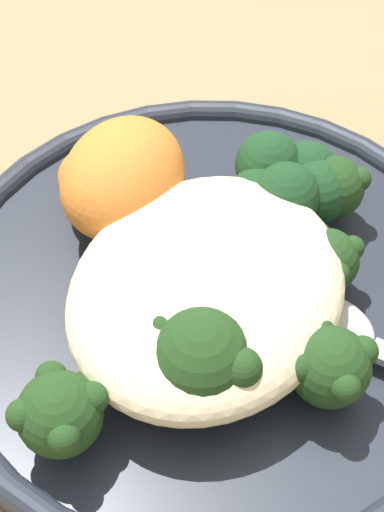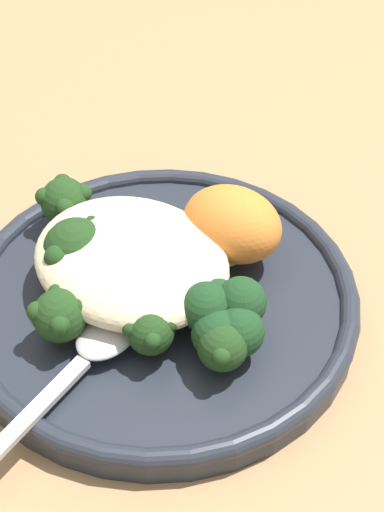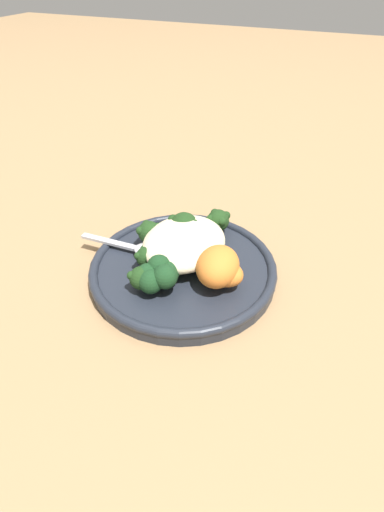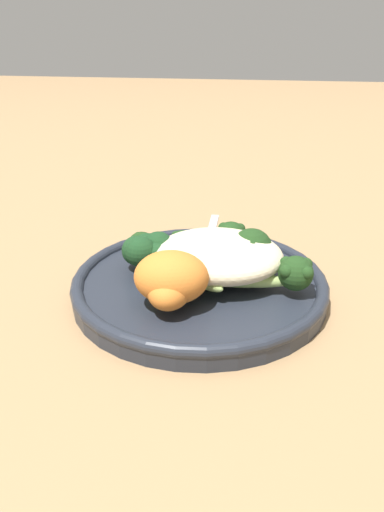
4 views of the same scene
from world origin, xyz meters
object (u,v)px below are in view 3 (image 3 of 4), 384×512
object	(u,v)px
quinoa_mound	(184,242)
kale_tuft	(158,274)
broccoli_stalk_5	(165,260)
sweet_potato_chunk_1	(218,266)
broccoli_stalk_2	(176,242)
plate	(183,269)
sweet_potato_chunk_0	(224,275)
broccoli_stalk_1	(187,234)
broccoli_stalk_3	(159,239)
broccoli_stalk_0	(215,228)
spoon	(141,249)
broccoli_stalk_6	(167,271)
broccoli_stalk_4	(172,253)

from	to	relation	value
quinoa_mound	kale_tuft	xyz separation A→B (m)	(0.07, -0.00, -0.00)
broccoli_stalk_5	sweet_potato_chunk_1	xyz separation A→B (m)	(-0.00, 0.07, 0.01)
broccoli_stalk_2	kale_tuft	world-z (taller)	kale_tuft
broccoli_stalk_2	plate	bearing A→B (deg)	164.46
plate	sweet_potato_chunk_0	world-z (taller)	sweet_potato_chunk_0
broccoli_stalk_1	broccoli_stalk_3	world-z (taller)	broccoli_stalk_1
broccoli_stalk_2	kale_tuft	bearing A→B (deg)	131.35
kale_tuft	broccoli_stalk_5	bearing A→B (deg)	-165.81
broccoli_stalk_0	spoon	xyz separation A→B (m)	(0.07, -0.08, -0.01)
sweet_potato_chunk_0	kale_tuft	xyz separation A→B (m)	(0.03, -0.07, 0.00)
broccoli_stalk_5	spoon	xyz separation A→B (m)	(-0.02, -0.04, -0.01)
broccoli_stalk_1	broccoli_stalk_3	distance (m)	0.04
quinoa_mound	spoon	size ratio (longest dim) A/B	0.97
broccoli_stalk_0	broccoli_stalk_1	world-z (taller)	broccoli_stalk_1
broccoli_stalk_6	broccoli_stalk_1	bearing A→B (deg)	-135.35
plate	quinoa_mound	xyz separation A→B (m)	(-0.02, -0.01, 0.03)
broccoli_stalk_3	kale_tuft	world-z (taller)	kale_tuft
spoon	broccoli_stalk_4	bearing A→B (deg)	174.97
plate	broccoli_stalk_4	bearing A→B (deg)	-77.59
quinoa_mound	spoon	distance (m)	0.06
broccoli_stalk_4	spoon	bearing A→B (deg)	-0.89
broccoli_stalk_4	kale_tuft	bearing A→B (deg)	98.20
sweet_potato_chunk_1	spoon	size ratio (longest dim) A/B	0.50
broccoli_stalk_3	broccoli_stalk_4	size ratio (longest dim) A/B	1.42
broccoli_stalk_5	sweet_potato_chunk_0	world-z (taller)	sweet_potato_chunk_0
broccoli_stalk_0	broccoli_stalk_3	distance (m)	0.08
spoon	broccoli_stalk_5	bearing A→B (deg)	157.38
broccoli_stalk_0	broccoli_stalk_2	size ratio (longest dim) A/B	1.35
broccoli_stalk_5	spoon	distance (m)	0.05
broccoli_stalk_1	broccoli_stalk_5	size ratio (longest dim) A/B	1.01
broccoli_stalk_6	kale_tuft	size ratio (longest dim) A/B	2.02
plate	broccoli_stalk_2	world-z (taller)	broccoli_stalk_2
broccoli_stalk_1	broccoli_stalk_6	world-z (taller)	broccoli_stalk_1
sweet_potato_chunk_0	spoon	bearing A→B (deg)	-98.54
broccoli_stalk_1	spoon	size ratio (longest dim) A/B	0.82
broccoli_stalk_1	spoon	distance (m)	0.06
broccoli_stalk_2	broccoli_stalk_3	world-z (taller)	broccoli_stalk_3
broccoli_stalk_5	sweet_potato_chunk_1	distance (m)	0.07
broccoli_stalk_2	sweet_potato_chunk_0	distance (m)	0.09
broccoli_stalk_0	broccoli_stalk_6	size ratio (longest dim) A/B	1.13
broccoli_stalk_4	broccoli_stalk_5	world-z (taller)	broccoli_stalk_4
broccoli_stalk_5	sweet_potato_chunk_0	xyz separation A→B (m)	(0.00, 0.08, 0.00)
plate	broccoli_stalk_0	world-z (taller)	broccoli_stalk_0
broccoli_stalk_0	kale_tuft	xyz separation A→B (m)	(0.12, -0.02, 0.00)
broccoli_stalk_5	kale_tuft	distance (m)	0.04
broccoli_stalk_6	quinoa_mound	bearing A→B (deg)	-138.98
spoon	kale_tuft	bearing A→B (deg)	133.68
broccoli_stalk_0	broccoli_stalk_5	size ratio (longest dim) A/B	1.17
broccoli_stalk_1	spoon	bearing A→B (deg)	86.95
broccoli_stalk_4	kale_tuft	distance (m)	0.05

